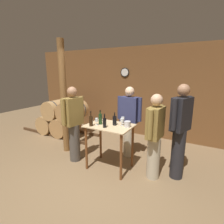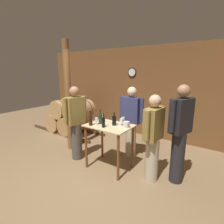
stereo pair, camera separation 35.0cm
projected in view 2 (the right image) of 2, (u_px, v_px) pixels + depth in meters
The scene contains 18 objects.
ground_plane at pixel (87, 184), 3.14m from camera, with size 14.00×14.00×0.00m, color brown.
back_wall at pixel (153, 93), 5.15m from camera, with size 8.40×0.08×2.70m.
barrel_rack at pixel (69, 116), 5.70m from camera, with size 2.66×0.85×1.11m.
tasting_table at pixel (109, 135), 3.53m from camera, with size 0.91×0.66×0.93m.
wooden_post at pixel (68, 98), 4.30m from camera, with size 0.16×0.16×2.70m.
wine_bottle_far_left at pixel (91, 120), 3.45m from camera, with size 0.07×0.07×0.29m.
wine_bottle_left at pixel (100, 118), 3.55m from camera, with size 0.07×0.07×0.29m.
wine_bottle_center at pixel (103, 122), 3.34m from camera, with size 0.07×0.07×0.27m.
wine_bottle_right at pixel (114, 120), 3.46m from camera, with size 0.08×0.08×0.26m.
wine_glass_near_left at pixel (101, 116), 3.74m from camera, with size 0.07×0.07×0.15m.
wine_glass_near_center at pixel (97, 120), 3.50m from camera, with size 0.06×0.06×0.14m.
wine_glass_near_right at pixel (123, 119), 3.56m from camera, with size 0.07×0.07×0.13m.
wine_glass_far_side at pixel (121, 121), 3.42m from camera, with size 0.07×0.07×0.14m.
ice_bucket at pixel (126, 125), 3.33m from camera, with size 0.12×0.12×0.11m.
person_host at pixel (131, 121), 3.99m from camera, with size 0.59×0.24×1.65m.
person_visitor_with_scarf at pixel (153, 137), 3.09m from camera, with size 0.25×0.59×1.60m.
person_visitor_bearded at pixel (180, 133), 3.03m from camera, with size 0.34×0.56×1.78m.
person_visitor_near_door at pixel (76, 122), 3.89m from camera, with size 0.29×0.58×1.67m.
Camera 2 is at (1.95, -2.00, 1.99)m, focal length 28.00 mm.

